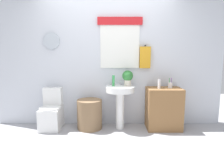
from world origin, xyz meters
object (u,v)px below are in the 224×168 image
(lotion_bottle, at_px, (159,84))
(toilet, at_px, (52,113))
(pedestal_sink, at_px, (120,97))
(wooden_cabinet, at_px, (164,108))
(laundry_hamper, at_px, (90,114))
(toothbrush_cup, at_px, (170,85))
(potted_plant, at_px, (128,77))
(soap_bottle, at_px, (114,81))

(lotion_bottle, bearing_deg, toilet, 177.80)
(pedestal_sink, xyz_separation_m, wooden_cabinet, (0.80, 0.00, -0.22))
(toilet, relative_size, laundry_hamper, 1.41)
(toothbrush_cup, bearing_deg, pedestal_sink, -178.74)
(laundry_hamper, distance_m, lotion_bottle, 1.38)
(laundry_hamper, height_order, toothbrush_cup, toothbrush_cup)
(toothbrush_cup, bearing_deg, wooden_cabinet, -169.47)
(toilet, distance_m, wooden_cabinet, 2.08)
(potted_plant, bearing_deg, toilet, -179.01)
(pedestal_sink, height_order, toothbrush_cup, toothbrush_cup)
(toilet, relative_size, soap_bottle, 3.89)
(laundry_hamper, relative_size, wooden_cabinet, 0.71)
(wooden_cabinet, xyz_separation_m, soap_bottle, (-0.92, 0.05, 0.51))
(soap_bottle, bearing_deg, lotion_bottle, -6.29)
(wooden_cabinet, relative_size, soap_bottle, 3.87)
(soap_bottle, height_order, potted_plant, potted_plant)
(toothbrush_cup, bearing_deg, lotion_bottle, -164.46)
(wooden_cabinet, xyz_separation_m, toothbrush_cup, (0.11, 0.02, 0.43))
(pedestal_sink, xyz_separation_m, lotion_bottle, (0.70, -0.04, 0.24))
(pedestal_sink, height_order, wooden_cabinet, pedestal_sink)
(toilet, height_order, potted_plant, potted_plant)
(pedestal_sink, bearing_deg, potted_plant, 23.20)
(toilet, relative_size, toothbrush_cup, 4.14)
(pedestal_sink, height_order, lotion_bottle, lotion_bottle)
(wooden_cabinet, bearing_deg, laundry_hamper, 180.00)
(soap_bottle, bearing_deg, toilet, -179.29)
(toilet, xyz_separation_m, pedestal_sink, (1.27, -0.04, 0.31))
(potted_plant, height_order, toothbrush_cup, potted_plant)
(laundry_hamper, relative_size, toothbrush_cup, 2.93)
(potted_plant, bearing_deg, pedestal_sink, -156.80)
(toilet, xyz_separation_m, lotion_bottle, (1.97, -0.08, 0.55))
(lotion_bottle, bearing_deg, soap_bottle, 173.71)
(soap_bottle, bearing_deg, potted_plant, 2.20)
(wooden_cabinet, height_order, lotion_bottle, lotion_bottle)
(wooden_cabinet, distance_m, lotion_bottle, 0.48)
(wooden_cabinet, bearing_deg, pedestal_sink, 180.00)
(laundry_hamper, height_order, soap_bottle, soap_bottle)
(soap_bottle, height_order, toothbrush_cup, soap_bottle)
(laundry_hamper, bearing_deg, lotion_bottle, -1.82)
(pedestal_sink, distance_m, wooden_cabinet, 0.83)
(toilet, relative_size, lotion_bottle, 4.75)
(lotion_bottle, distance_m, toothbrush_cup, 0.23)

